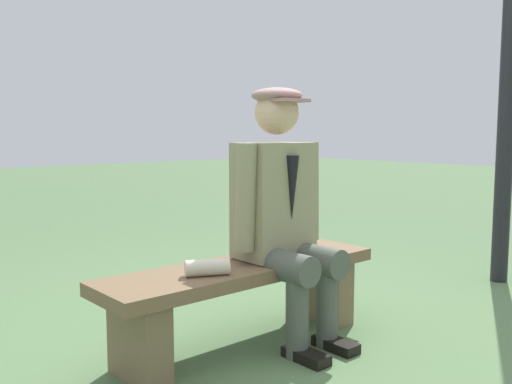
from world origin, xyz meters
TOP-DOWN VIEW (x-y plane):
  - ground_plane at (0.00, 0.00)m, footprint 30.00×30.00m
  - bench at (0.00, 0.00)m, footprint 1.52×0.40m
  - seated_man at (-0.20, 0.06)m, footprint 0.55×0.58m
  - rolled_magazine at (0.28, 0.07)m, footprint 0.21×0.16m
  - lamp_post at (-2.17, 0.28)m, footprint 0.23×0.23m

SIDE VIEW (x-z plane):
  - ground_plane at x=0.00m, z-range 0.00..0.00m
  - bench at x=0.00m, z-range 0.08..0.51m
  - rolled_magazine at x=0.28m, z-range 0.42..0.50m
  - seated_man at x=-0.20m, z-range 0.05..1.34m
  - lamp_post at x=-2.17m, z-range 0.25..3.02m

